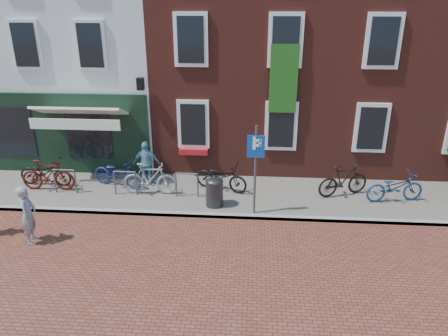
# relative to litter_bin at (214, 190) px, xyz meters

# --- Properties ---
(ground) EXTENTS (80.00, 80.00, 0.00)m
(ground) POSITION_rel_litter_bin_xyz_m (-1.44, -0.65, -0.60)
(ground) COLOR brown
(sidewalk) EXTENTS (24.00, 3.00, 0.10)m
(sidewalk) POSITION_rel_litter_bin_xyz_m (-0.44, 0.85, -0.55)
(sidewalk) COLOR slate
(sidewalk) RESTS_ON ground
(building_stucco) EXTENTS (8.00, 8.00, 9.00)m
(building_stucco) POSITION_rel_litter_bin_xyz_m (-6.44, 6.35, 3.90)
(building_stucco) COLOR silver
(building_stucco) RESTS_ON ground
(building_brick_mid) EXTENTS (6.00, 8.00, 10.00)m
(building_brick_mid) POSITION_rel_litter_bin_xyz_m (0.56, 6.35, 4.40)
(building_brick_mid) COLOR maroon
(building_brick_mid) RESTS_ON ground
(building_brick_right) EXTENTS (6.00, 8.00, 10.00)m
(building_brick_right) POSITION_rel_litter_bin_xyz_m (6.56, 6.35, 4.40)
(building_brick_right) COLOR maroon
(building_brick_right) RESTS_ON ground
(litter_bin) EXTENTS (0.53, 0.53, 0.98)m
(litter_bin) POSITION_rel_litter_bin_xyz_m (0.00, 0.00, 0.00)
(litter_bin) COLOR #2F2F31
(litter_bin) RESTS_ON sidewalk
(parking_sign) EXTENTS (0.50, 0.08, 2.71)m
(parking_sign) POSITION_rel_litter_bin_xyz_m (1.22, -0.41, 1.22)
(parking_sign) COLOR #4C4C4F
(parking_sign) RESTS_ON sidewalk
(woman) EXTENTS (0.50, 0.66, 1.62)m
(woman) POSITION_rel_litter_bin_xyz_m (-4.68, -2.26, 0.21)
(woman) COLOR gray
(woman) RESTS_ON ground
(cafe_person) EXTENTS (0.91, 0.40, 1.53)m
(cafe_person) POSITION_rel_litter_bin_xyz_m (-2.44, 1.43, 0.26)
(cafe_person) COLOR #74ABBD
(cafe_person) RESTS_ON sidewalk
(bicycle_0) EXTENTS (1.86, 0.74, 0.96)m
(bicycle_0) POSITION_rel_litter_bin_xyz_m (-5.85, 1.09, -0.03)
(bicycle_0) COLOR black
(bicycle_0) RESTS_ON sidewalk
(bicycle_1) EXTENTS (1.78, 0.55, 1.06)m
(bicycle_1) POSITION_rel_litter_bin_xyz_m (-5.58, 0.72, 0.03)
(bicycle_1) COLOR #4E130A
(bicycle_1) RESTS_ON sidewalk
(bicycle_2) EXTENTS (1.93, 1.11, 0.96)m
(bicycle_2) POSITION_rel_litter_bin_xyz_m (-3.38, 1.18, -0.03)
(bicycle_2) COLOR navy
(bicycle_2) RESTS_ON sidewalk
(bicycle_3) EXTENTS (1.78, 0.55, 1.06)m
(bicycle_3) POSITION_rel_litter_bin_xyz_m (-2.16, 0.67, 0.03)
(bicycle_3) COLOR gray
(bicycle_3) RESTS_ON sidewalk
(bicycle_4) EXTENTS (1.93, 1.22, 0.96)m
(bicycle_4) POSITION_rel_litter_bin_xyz_m (0.12, 1.13, -0.03)
(bicycle_4) COLOR black
(bicycle_4) RESTS_ON sidewalk
(bicycle_5) EXTENTS (1.83, 1.12, 1.06)m
(bicycle_5) POSITION_rel_litter_bin_xyz_m (4.05, 1.01, 0.03)
(bicycle_5) COLOR black
(bicycle_5) RESTS_ON sidewalk
(bicycle_6) EXTENTS (1.91, 0.97, 0.96)m
(bicycle_6) POSITION_rel_litter_bin_xyz_m (5.58, 0.70, -0.03)
(bicycle_6) COLOR navy
(bicycle_6) RESTS_ON sidewalk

